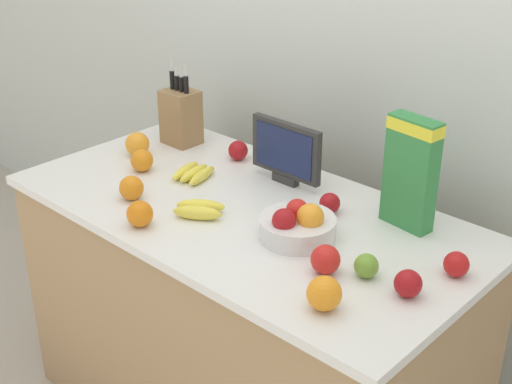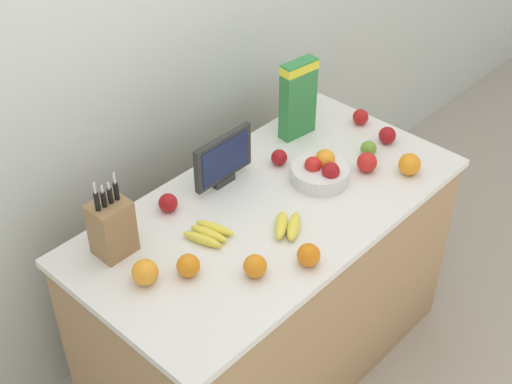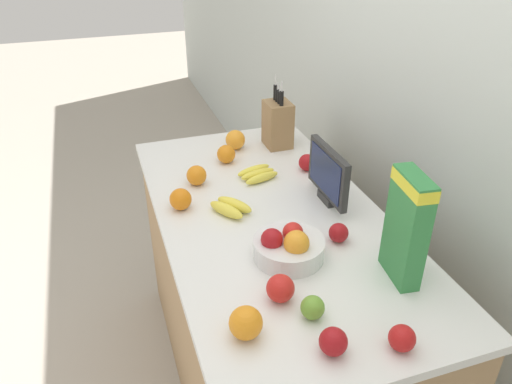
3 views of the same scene
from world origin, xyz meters
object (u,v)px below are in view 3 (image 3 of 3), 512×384
at_px(apple_near_bananas, 307,163).
at_px(orange_front_left, 246,323).
at_px(fruit_bowl, 289,246).
at_px(knife_block, 278,124).
at_px(orange_mid_right, 226,154).
at_px(small_monitor, 328,174).
at_px(apple_front, 280,288).
at_px(apple_rear, 339,233).
at_px(cereal_box, 407,224).
at_px(orange_near_bowl, 197,175).
at_px(banana_bunch_left, 258,174).
at_px(banana_bunch_right, 230,207).
at_px(apple_by_knife_block, 402,338).
at_px(orange_front_center, 181,199).
at_px(orange_mid_left, 235,140).
at_px(apple_middle, 333,342).
at_px(apple_leftmost, 313,308).

distance_m(apple_near_bananas, orange_front_left, 0.94).
bearing_deg(fruit_bowl, knife_block, 161.74).
relative_size(orange_mid_right, orange_front_left, 0.90).
distance_m(small_monitor, apple_front, 0.57).
bearing_deg(apple_rear, orange_mid_right, -163.79).
bearing_deg(cereal_box, orange_near_bowl, -141.61).
height_order(banana_bunch_left, banana_bunch_right, banana_bunch_right).
bearing_deg(apple_by_knife_block, orange_front_center, -154.51).
xyz_separation_m(apple_near_bananas, orange_mid_left, (-0.29, -0.22, 0.01)).
xyz_separation_m(orange_near_bowl, orange_front_center, (0.16, -0.09, 0.00)).
distance_m(knife_block, orange_mid_left, 0.20).
relative_size(orange_mid_right, orange_mid_left, 0.89).
height_order(banana_bunch_right, apple_middle, apple_middle).
xyz_separation_m(fruit_bowl, banana_bunch_left, (-0.52, 0.08, -0.03)).
bearing_deg(apple_near_bananas, orange_front_center, -76.55).
height_order(knife_block, banana_bunch_right, knife_block).
bearing_deg(orange_mid_right, fruit_bowl, 0.56).
xyz_separation_m(fruit_bowl, apple_middle, (0.39, -0.04, -0.01)).
distance_m(knife_block, orange_mid_right, 0.29).
relative_size(orange_mid_right, orange_front_center, 0.99).
relative_size(banana_bunch_right, apple_rear, 2.68).
height_order(cereal_box, fruit_bowl, cereal_box).
bearing_deg(orange_mid_left, orange_near_bowl, -41.69).
xyz_separation_m(banana_bunch_right, orange_front_center, (-0.08, -0.16, 0.02)).
relative_size(banana_bunch_right, orange_mid_left, 1.97).
xyz_separation_m(banana_bunch_left, orange_front_left, (0.79, -0.30, 0.03)).
relative_size(cereal_box, banana_bunch_left, 2.02).
bearing_deg(orange_front_center, orange_mid_right, 140.24).
bearing_deg(orange_mid_left, apple_front, -9.28).
xyz_separation_m(apple_leftmost, orange_front_left, (0.01, -0.19, 0.01)).
bearing_deg(orange_near_bowl, banana_bunch_right, 15.93).
relative_size(fruit_bowl, orange_mid_left, 2.54).
xyz_separation_m(apple_leftmost, apple_by_knife_block, (0.17, 0.16, 0.00)).
height_order(apple_by_knife_block, orange_front_left, orange_front_left).
height_order(apple_front, apple_leftmost, apple_front).
relative_size(orange_near_bowl, orange_front_left, 0.90).
distance_m(small_monitor, fruit_bowl, 0.38).
bearing_deg(orange_mid_right, apple_by_knife_block, 6.87).
bearing_deg(apple_front, small_monitor, 141.54).
relative_size(banana_bunch_right, orange_near_bowl, 2.20).
bearing_deg(apple_leftmost, orange_front_left, -87.72).
xyz_separation_m(cereal_box, apple_rear, (-0.21, -0.09, -0.15)).
height_order(small_monitor, apple_by_knife_block, small_monitor).
xyz_separation_m(orange_mid_right, orange_front_left, (0.97, -0.22, 0.00)).
height_order(apple_by_knife_block, orange_front_center, orange_front_center).
relative_size(fruit_bowl, orange_near_bowl, 2.83).
bearing_deg(apple_front, apple_by_knife_block, 40.41).
bearing_deg(small_monitor, orange_front_center, -103.09).
bearing_deg(apple_front, banana_bunch_right, -179.15).
height_order(fruit_bowl, orange_mid_right, fruit_bowl).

